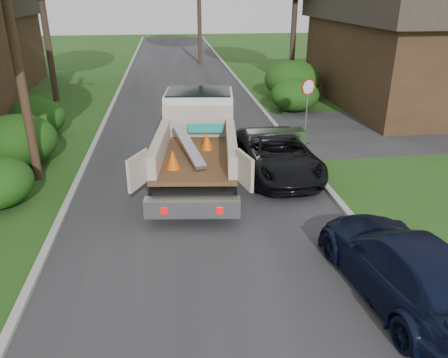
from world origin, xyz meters
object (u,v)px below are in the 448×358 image
utility_pole (10,20)px  house_right (419,46)px  flatbed_truck (198,132)px  navy_suv (405,266)px  black_pickup (277,154)px  stop_sign (308,94)px

utility_pole → house_right: utility_pole is taller
utility_pole → flatbed_truck: size_ratio=1.40×
utility_pole → flatbed_truck: 6.70m
navy_suv → black_pickup: bearing=-87.1°
house_right → flatbed_truck: 15.75m
flatbed_truck → black_pickup: size_ratio=1.39×
stop_sign → navy_suv: (-1.40, -11.50, -1.05)m
stop_sign → flatbed_truck: flatbed_truck is taller
house_right → navy_suv: house_right is taller
stop_sign → navy_suv: 11.63m
black_pickup → navy_suv: 7.07m
navy_suv → house_right: bearing=-124.5°
flatbed_truck → black_pickup: (2.73, -0.68, -0.70)m
utility_pole → black_pickup: 9.41m
black_pickup → navy_suv: bearing=-82.6°
flatbed_truck → black_pickup: flatbed_truck is taller
utility_pole → black_pickup: (8.27, -0.48, -4.46)m
utility_pole → house_right: size_ratio=0.77×
stop_sign → black_pickup: stop_sign is taller
navy_suv → utility_pole: bearing=-44.2°
stop_sign → utility_pole: size_ratio=0.25×
stop_sign → house_right: house_right is taller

